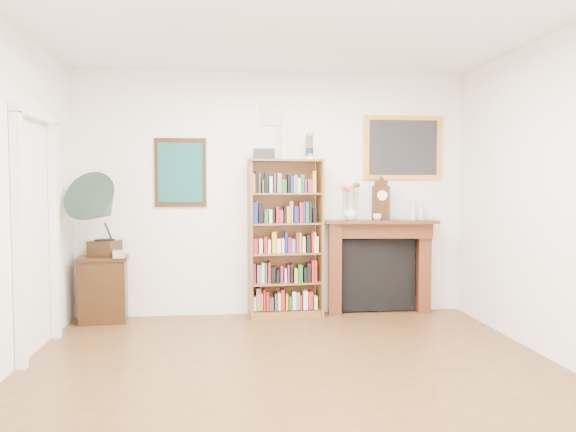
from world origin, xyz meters
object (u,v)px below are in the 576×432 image
object	(u,v)px
bottle_left	(413,209)
bottle_right	(421,211)
teacup	(377,217)
flower_vase	(351,213)
mantel_clock	(381,201)
gramophone	(101,210)
bookshelf	(285,229)
fireplace	(379,258)
cd_stack	(119,254)
side_cabinet	(103,289)

from	to	relation	value
bottle_left	bottle_right	size ratio (longest dim) A/B	1.20
teacup	bottle_left	xyz separation A→B (m)	(0.45, 0.09, 0.08)
flower_vase	bottle_left	size ratio (longest dim) A/B	0.73
mantel_clock	bottle_right	distance (m)	0.50
gramophone	bottle_left	xyz separation A→B (m)	(3.51, 0.19, -0.02)
bookshelf	flower_vase	xyz separation A→B (m)	(0.76, 0.02, 0.19)
fireplace	gramophone	xyz separation A→B (m)	(-3.12, -0.24, 0.60)
cd_stack	teacup	xyz separation A→B (m)	(2.87, 0.12, 0.38)
bookshelf	bottle_right	size ratio (longest dim) A/B	10.35
bottle_left	cd_stack	bearing A→B (deg)	-176.36
side_cabinet	flower_vase	distance (m)	2.90
cd_stack	bottle_left	size ratio (longest dim) A/B	0.50
teacup	fireplace	bearing A→B (deg)	66.02
bookshelf	side_cabinet	size ratio (longest dim) A/B	2.85
gramophone	cd_stack	xyz separation A→B (m)	(0.19, -0.02, -0.48)
side_cabinet	bottle_right	distance (m)	3.72
bottle_left	bookshelf	bearing A→B (deg)	-179.08
bookshelf	gramophone	xyz separation A→B (m)	(-2.00, -0.16, 0.24)
flower_vase	teacup	distance (m)	0.31
bookshelf	cd_stack	size ratio (longest dim) A/B	17.25
teacup	bottle_right	bearing A→B (deg)	9.51
bookshelf	bottle_right	xyz separation A→B (m)	(1.60, 0.03, 0.20)
fireplace	flower_vase	bearing A→B (deg)	-165.79
bookshelf	bottle_right	distance (m)	1.62
flower_vase	fireplace	bearing A→B (deg)	8.72
teacup	mantel_clock	bearing A→B (deg)	50.83
gramophone	teacup	size ratio (longest dim) A/B	9.45
mantel_clock	bottle_right	bearing A→B (deg)	25.81
fireplace	bottle_left	bearing A→B (deg)	-1.36
gramophone	flower_vase	world-z (taller)	gramophone
fireplace	cd_stack	bearing A→B (deg)	-169.47
bookshelf	teacup	xyz separation A→B (m)	(1.06, -0.06, 0.14)
gramophone	bottle_left	world-z (taller)	gramophone
teacup	gramophone	bearing A→B (deg)	-178.11
cd_stack	gramophone	bearing A→B (deg)	173.09
fireplace	teacup	distance (m)	0.52
mantel_clock	bottle_left	size ratio (longest dim) A/B	1.90
cd_stack	bottle_left	xyz separation A→B (m)	(3.32, 0.21, 0.46)
flower_vase	teacup	bearing A→B (deg)	-15.15
flower_vase	bottle_left	bearing A→B (deg)	0.59
side_cabinet	mantel_clock	size ratio (longest dim) A/B	1.59
side_cabinet	teacup	size ratio (longest dim) A/B	7.43
gramophone	bottle_left	distance (m)	3.51
mantel_clock	bottle_right	xyz separation A→B (m)	(0.49, 0.01, -0.12)
side_cabinet	gramophone	xyz separation A→B (m)	(0.01, -0.12, 0.88)
teacup	bottle_left	distance (m)	0.46
gramophone	bottle_right	xyz separation A→B (m)	(3.61, 0.19, -0.04)
bookshelf	fireplace	distance (m)	1.17
fireplace	mantel_clock	distance (m)	0.68
cd_stack	flower_vase	bearing A→B (deg)	4.52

